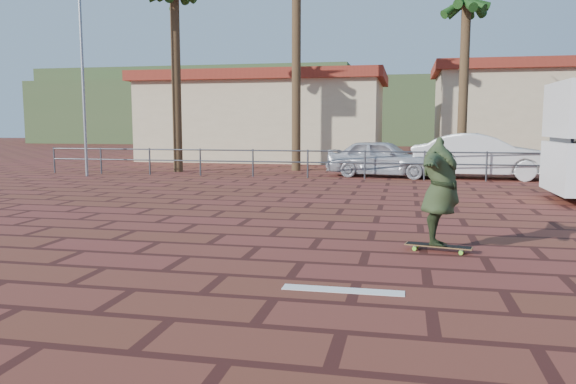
% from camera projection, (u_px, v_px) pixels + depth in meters
% --- Properties ---
extents(ground, '(120.00, 120.00, 0.00)m').
position_uv_depth(ground, '(302.00, 262.00, 7.74)').
color(ground, maroon).
rests_on(ground, ground).
extents(paint_stripe, '(1.40, 0.22, 0.01)m').
position_uv_depth(paint_stripe, '(343.00, 290.00, 6.43)').
color(paint_stripe, white).
rests_on(paint_stripe, ground).
extents(guardrail, '(24.06, 0.06, 1.00)m').
position_uv_depth(guardrail, '(365.00, 159.00, 19.32)').
color(guardrail, '#47494F').
rests_on(guardrail, ground).
extents(flagpole, '(1.30, 0.10, 8.00)m').
position_uv_depth(flagpole, '(85.00, 46.00, 19.88)').
color(flagpole, gray).
rests_on(flagpole, ground).
extents(palm_center, '(2.40, 2.40, 7.75)m').
position_uv_depth(palm_center, '(467.00, 6.00, 21.32)').
color(palm_center, brown).
rests_on(palm_center, ground).
extents(building_west, '(12.60, 7.60, 4.50)m').
position_uv_depth(building_west, '(266.00, 117.00, 30.06)').
color(building_west, beige).
rests_on(building_west, ground).
extents(building_east, '(10.60, 6.60, 5.00)m').
position_uv_depth(building_east, '(537.00, 111.00, 29.12)').
color(building_east, beige).
rests_on(building_east, ground).
extents(hill_front, '(70.00, 18.00, 6.00)m').
position_uv_depth(hill_front, '(393.00, 113.00, 55.95)').
color(hill_front, '#384C28').
rests_on(hill_front, ground).
extents(hill_back, '(35.00, 14.00, 8.00)m').
position_uv_depth(hill_back, '(205.00, 106.00, 66.14)').
color(hill_back, '#384C28').
rests_on(hill_back, ground).
extents(longboard, '(1.00, 0.41, 0.10)m').
position_uv_depth(longboard, '(438.00, 246.00, 8.39)').
color(longboard, olive).
rests_on(longboard, ground).
extents(skateboarder, '(0.82, 2.04, 1.61)m').
position_uv_depth(skateboarder, '(440.00, 192.00, 8.29)').
color(skateboarder, '#2D3B1F').
rests_on(skateboarder, longboard).
extents(car_silver, '(4.15, 2.25, 1.34)m').
position_uv_depth(car_silver, '(382.00, 158.00, 20.18)').
color(car_silver, '#B6B7BE').
rests_on(car_silver, ground).
extents(car_white, '(4.85, 1.96, 1.57)m').
position_uv_depth(car_white, '(481.00, 156.00, 19.47)').
color(car_white, silver).
rests_on(car_white, ground).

